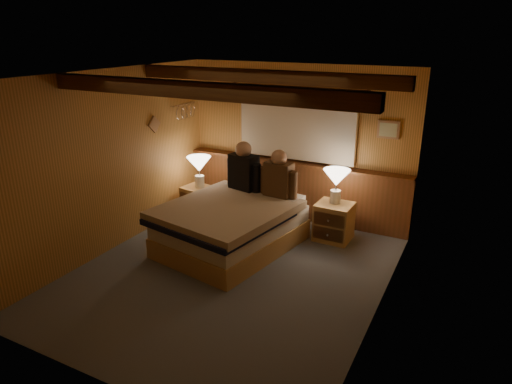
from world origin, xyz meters
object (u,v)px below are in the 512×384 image
Objects in this scene: lamp_right at (336,180)px; person_right at (279,177)px; nightstand_right at (334,222)px; duffel_bag at (191,218)px; nightstand_left at (198,201)px; person_left at (244,169)px; lamp_left at (199,166)px; bed at (231,225)px.

lamp_right is 0.71× the size of person_right.
duffel_bag is (-2.03, -0.62, -0.11)m from nightstand_right.
nightstand_left is 1.15m from person_left.
lamp_left reaches higher than duffel_bag.
bed is at bearing -24.91° from nightstand_left.
person_left is at bearing 179.83° from person_right.
duffel_bag is at bearing -72.19° from lamp_left.
lamp_left is at bearing -175.50° from lamp_right.
lamp_right is at bearing 49.46° from bed.
person_right reaches higher than nightstand_right.
person_left reaches higher than nightstand_left.
lamp_right is 1.34m from person_left.
person_right is (-0.74, -0.30, 0.65)m from nightstand_right.
person_left is (-1.31, -0.26, 0.67)m from nightstand_right.
nightstand_right is at bearing 3.34° from lamp_left.
nightstand_right reaches higher than nightstand_left.
duffel_bag is (-1.29, -0.32, -0.76)m from person_right.
bed is 1.31m from nightstand_left.
lamp_right is (2.21, 0.19, 0.64)m from nightstand_left.
duffel_bag is at bearing -56.78° from nightstand_left.
bed is 4.23× the size of lamp_left.
nightstand_left is 0.94× the size of nightstand_right.
nightstand_left is 0.88× the size of duffel_bag.
lamp_left is 1.02× the size of lamp_right.
bed is 1.38m from lamp_left.
person_right is (1.49, -0.16, 0.68)m from nightstand_left.
bed reaches higher than nightstand_right.
nightstand_right is 1.50m from person_left.
bed is 1.48m from nightstand_right.
nightstand_right is 0.74× the size of person_left.
person_right reaches higher than bed.
lamp_left is at bearing 152.71° from bed.
bed is 3.89× the size of nightstand_right.
bed is 4.14× the size of nightstand_left.
lamp_right is 2.24m from duffel_bag.
lamp_left is 0.73× the size of person_right.
lamp_right is (-0.01, 0.04, 0.62)m from nightstand_right.
person_right reaches higher than lamp_right.
nightstand_left is at bearing 177.86° from person_right.
lamp_right reaches higher than lamp_left.
person_left reaches higher than person_right.
nightstand_left is at bearing 154.41° from bed.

